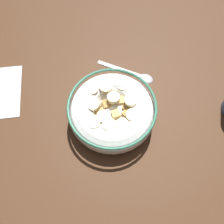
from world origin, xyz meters
TOP-DOWN VIEW (x-y plane):
  - ground_plane at (0.00, 0.00)cm, footprint 121.23×121.23cm
  - cereal_bowl at (0.01, 0.00)cm, footprint 19.17×19.17cm
  - spoon at (12.34, -4.41)cm, footprint 5.82×15.44cm
  - folded_napkin at (3.14, 27.40)cm, footprint 16.24×12.08cm

SIDE VIEW (x-z plane):
  - ground_plane at x=0.00cm, z-range -2.00..0.00cm
  - folded_napkin at x=3.14cm, z-range 0.00..0.30cm
  - spoon at x=12.34cm, z-range -0.08..0.72cm
  - cereal_bowl at x=0.01cm, z-range 0.13..6.61cm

